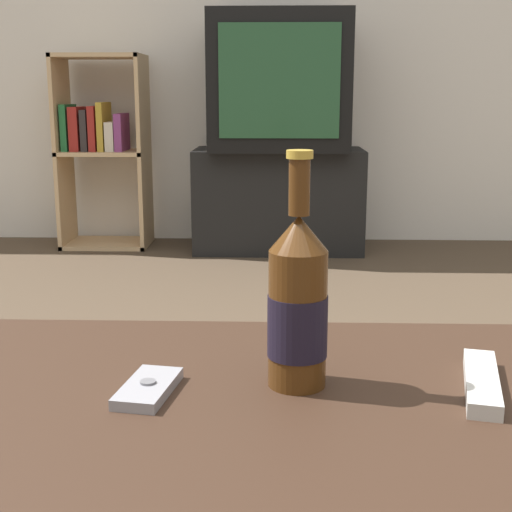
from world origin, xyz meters
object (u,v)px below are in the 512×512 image
object	(u,v)px
cell_phone	(148,388)
television	(279,82)
beer_bottle	(298,305)
tv_stand	(278,200)
bookshelf	(101,144)
remote_control	(482,382)

from	to	relation	value
cell_phone	television	bearing A→B (deg)	95.92
beer_bottle	cell_phone	world-z (taller)	beer_bottle
tv_stand	bookshelf	world-z (taller)	bookshelf
tv_stand	television	distance (m)	0.57
cell_phone	beer_bottle	bearing A→B (deg)	19.98
remote_control	tv_stand	bearing A→B (deg)	108.25
tv_stand	cell_phone	xyz separation A→B (m)	(-0.16, -2.73, 0.16)
beer_bottle	cell_phone	xyz separation A→B (m)	(-0.19, -0.04, -0.10)
tv_stand	beer_bottle	xyz separation A→B (m)	(0.03, -2.70, 0.26)
tv_stand	remote_control	world-z (taller)	tv_stand
cell_phone	remote_control	size ratio (longest dim) A/B	0.65
television	beer_bottle	world-z (taller)	television
television	bookshelf	world-z (taller)	television
bookshelf	remote_control	size ratio (longest dim) A/B	5.08
bookshelf	remote_control	distance (m)	3.01
bookshelf	beer_bottle	world-z (taller)	bookshelf
bookshelf	remote_control	bearing A→B (deg)	-67.26
beer_bottle	bookshelf	bearing A→B (deg)	108.61
tv_stand	remote_control	bearing A→B (deg)	-84.57
bookshelf	television	bearing A→B (deg)	-4.23
tv_stand	bookshelf	distance (m)	0.95
tv_stand	remote_control	distance (m)	2.73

